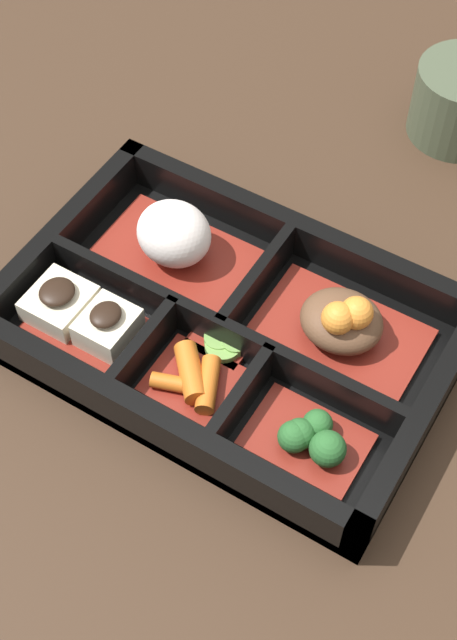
# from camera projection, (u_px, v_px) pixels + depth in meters

# --- Properties ---
(ground_plane) EXTENTS (3.00, 3.00, 0.00)m
(ground_plane) POSITION_uv_depth(u_px,v_px,m) (228.00, 340.00, 0.64)
(ground_plane) COLOR #382619
(bento_base) EXTENTS (0.31, 0.20, 0.01)m
(bento_base) POSITION_uv_depth(u_px,v_px,m) (228.00, 336.00, 0.63)
(bento_base) COLOR black
(bento_base) RESTS_ON ground_plane
(bento_rim) EXTENTS (0.31, 0.20, 0.04)m
(bento_rim) POSITION_uv_depth(u_px,v_px,m) (226.00, 327.00, 0.62)
(bento_rim) COLOR black
(bento_rim) RESTS_ON ground_plane
(bowl_rice) EXTENTS (0.12, 0.08, 0.05)m
(bowl_rice) POSITION_uv_depth(u_px,v_px,m) (174.00, 240.00, 0.65)
(bowl_rice) COLOR maroon
(bowl_rice) RESTS_ON bento_base
(bowl_stew) EXTENTS (0.12, 0.08, 0.05)m
(bowl_stew) POSITION_uv_depth(u_px,v_px,m) (342.00, 324.00, 0.61)
(bowl_stew) COLOR maroon
(bowl_stew) RESTS_ON bento_base
(bowl_tofu) EXTENTS (0.08, 0.05, 0.03)m
(bowl_tofu) POSITION_uv_depth(u_px,v_px,m) (83.00, 316.00, 0.62)
(bowl_tofu) COLOR maroon
(bowl_tofu) RESTS_ON bento_base
(bowl_carrots) EXTENTS (0.06, 0.05, 0.02)m
(bowl_carrots) POSITION_uv_depth(u_px,v_px,m) (193.00, 379.00, 0.60)
(bowl_carrots) COLOR maroon
(bowl_carrots) RESTS_ON bento_base
(bowl_greens) EXTENTS (0.08, 0.05, 0.03)m
(bowl_greens) POSITION_uv_depth(u_px,v_px,m) (310.00, 439.00, 0.57)
(bowl_greens) COLOR maroon
(bowl_greens) RESTS_ON bento_base
(bowl_pickles) EXTENTS (0.04, 0.03, 0.01)m
(bowl_pickles) POSITION_uv_depth(u_px,v_px,m) (226.00, 343.00, 0.62)
(bowl_pickles) COLOR maroon
(bowl_pickles) RESTS_ON bento_base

